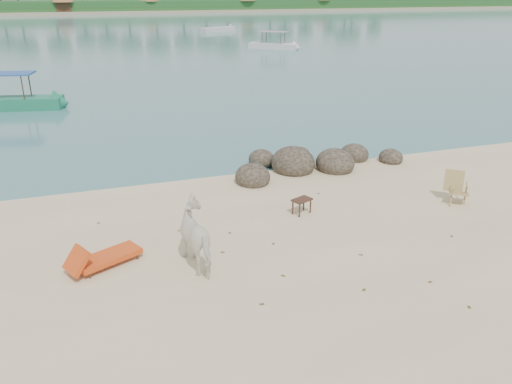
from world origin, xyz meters
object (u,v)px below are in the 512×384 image
lounge_chair (108,255)px  boat_near (2,79)px  cow (201,237)px  deck_chair (459,190)px  side_table (302,207)px  boulders (308,164)px

lounge_chair → boat_near: (-4.05, 18.37, 1.25)m
cow → deck_chair: (7.84, 0.97, -0.25)m
cow → lounge_chair: 2.15m
side_table → boat_near: size_ratio=0.09×
deck_chair → boat_near: (-13.89, 18.05, 1.06)m
boulders → cow: 7.16m
boat_near → boulders: bearing=-39.7°
deck_chair → lounge_chair: bearing=-139.1°
boulders → side_table: boulders is taller
side_table → deck_chair: (4.60, -0.80, 0.24)m
lounge_chair → boat_near: size_ratio=0.29×
boulders → boat_near: size_ratio=1.02×
lounge_chair → boat_near: 18.85m
boat_near → side_table: bearing=-49.8°
cow → lounge_chair: bearing=-29.0°
lounge_chair → side_table: bearing=-13.2°
cow → boat_near: bearing=-83.6°
boat_near → cow: bearing=-60.5°
cow → boat_near: size_ratio=0.27×
side_table → lounge_chair: lounge_chair is taller
boulders → deck_chair: deck_chair is taller
deck_chair → cow: bearing=-133.9°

